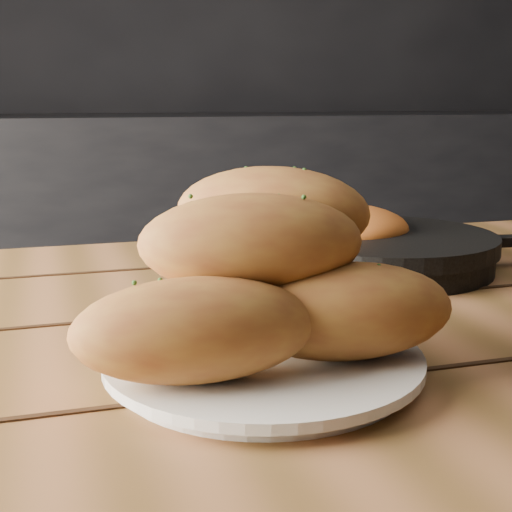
{
  "coord_description": "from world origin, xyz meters",
  "views": [
    {
      "loc": [
        -0.82,
        -0.75,
        0.96
      ],
      "look_at": [
        -0.66,
        -0.24,
        0.84
      ],
      "focal_mm": 50.0,
      "sensor_mm": 36.0,
      "label": 1
    }
  ],
  "objects": [
    {
      "name": "plate",
      "position": [
        -0.66,
        -0.26,
        0.76
      ],
      "size": [
        0.25,
        0.25,
        0.02
      ],
      "color": "white",
      "rests_on": "table"
    },
    {
      "name": "counter",
      "position": [
        0.0,
        1.7,
        0.45
      ],
      "size": [
        2.8,
        0.6,
        0.9
      ],
      "primitive_type": "cube",
      "color": "black",
      "rests_on": "ground"
    },
    {
      "name": "bowl",
      "position": [
        -0.45,
        0.09,
        0.78
      ],
      "size": [
        0.2,
        0.2,
        0.07
      ],
      "color": "white",
      "rests_on": "table"
    },
    {
      "name": "table",
      "position": [
        -0.66,
        -0.18,
        0.66
      ],
      "size": [
        1.65,
        0.95,
        0.75
      ],
      "color": "#945E37",
      "rests_on": "ground"
    },
    {
      "name": "skillet",
      "position": [
        -0.41,
        0.03,
        0.77
      ],
      "size": [
        0.41,
        0.28,
        0.05
      ],
      "color": "black",
      "rests_on": "table"
    },
    {
      "name": "bread_rolls",
      "position": [
        -0.66,
        -0.25,
        0.83
      ],
      "size": [
        0.29,
        0.23,
        0.14
      ],
      "color": "#A2712D",
      "rests_on": "plate"
    }
  ]
}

